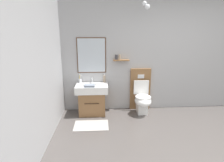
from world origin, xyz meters
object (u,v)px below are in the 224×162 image
at_px(toilet, 141,96).
at_px(toothbrush_cup, 80,80).
at_px(vanity_sink_left, 92,98).
at_px(folded_hand_towel, 90,86).
at_px(soap_dispenser, 104,79).

bearing_deg(toilet, toothbrush_cup, 173.52).
bearing_deg(toothbrush_cup, vanity_sink_left, -33.89).
xyz_separation_m(toilet, folded_hand_towel, (-1.18, -0.19, 0.33)).
bearing_deg(toilet, folded_hand_towel, -171.04).
xyz_separation_m(vanity_sink_left, soap_dispenser, (0.28, 0.19, 0.40)).
relative_size(toilet, folded_hand_towel, 4.55).
bearing_deg(toilet, vanity_sink_left, -178.82).
bearing_deg(toothbrush_cup, toilet, -6.48).
bearing_deg(vanity_sink_left, toilet, 1.18).
bearing_deg(folded_hand_towel, soap_dispenser, 47.75).
relative_size(toothbrush_cup, soap_dispenser, 1.05).
distance_m(toothbrush_cup, folded_hand_towel, 0.42).
distance_m(vanity_sink_left, toilet, 1.14).
bearing_deg(folded_hand_towel, toothbrush_cup, 124.01).
height_order(toilet, folded_hand_towel, toilet).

